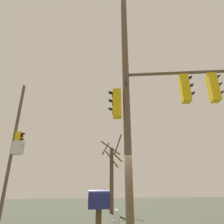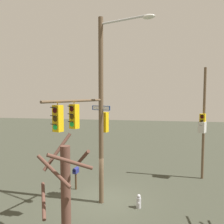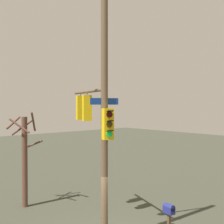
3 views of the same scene
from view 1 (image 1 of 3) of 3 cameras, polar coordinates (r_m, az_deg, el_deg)
main_signal_pole_assembly at (r=7.89m, az=8.79°, el=7.50°), size 4.54×4.34×9.96m
secondary_pole_assembly at (r=12.90m, az=-26.06°, el=-8.55°), size 0.74×0.63×7.82m
fire_hydrant at (r=8.81m, az=1.41°, el=-28.71°), size 0.38×0.24×0.73m
mailbox at (r=4.44m, az=-3.84°, el=-25.41°), size 0.47×0.30×1.41m
bare_tree_behind_pole at (r=15.01m, az=-0.08°, el=-17.39°), size 1.76×1.77×5.50m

